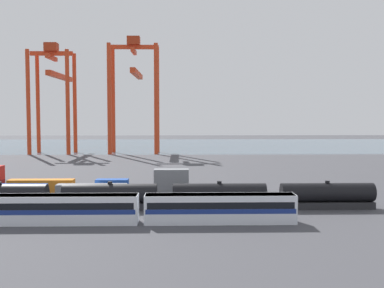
{
  "coord_description": "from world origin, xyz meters",
  "views": [
    {
      "loc": [
        16.35,
        -82.74,
        14.51
      ],
      "look_at": [
        19.16,
        31.97,
        7.27
      ],
      "focal_mm": 41.86,
      "sensor_mm": 36.0,
      "label": 1
    }
  ],
  "objects_px": {
    "gantry_crane_west": "(54,87)",
    "gantry_crane_central": "(135,84)",
    "passenger_train": "(62,208)",
    "freight_tank_row": "(110,196)"
  },
  "relations": [
    {
      "from": "freight_tank_row",
      "to": "passenger_train",
      "type": "bearing_deg",
      "value": -119.17
    },
    {
      "from": "freight_tank_row",
      "to": "gantry_crane_central",
      "type": "height_order",
      "value": "gantry_crane_central"
    },
    {
      "from": "passenger_train",
      "to": "gantry_crane_west",
      "type": "relative_size",
      "value": 1.49
    },
    {
      "from": "passenger_train",
      "to": "gantry_crane_central",
      "type": "bearing_deg",
      "value": 91.06
    },
    {
      "from": "gantry_crane_west",
      "to": "gantry_crane_central",
      "type": "bearing_deg",
      "value": -0.43
    },
    {
      "from": "passenger_train",
      "to": "gantry_crane_central",
      "type": "relative_size",
      "value": 1.4
    },
    {
      "from": "passenger_train",
      "to": "gantry_crane_central",
      "type": "height_order",
      "value": "gantry_crane_central"
    },
    {
      "from": "gantry_crane_west",
      "to": "gantry_crane_central",
      "type": "height_order",
      "value": "gantry_crane_central"
    },
    {
      "from": "passenger_train",
      "to": "freight_tank_row",
      "type": "bearing_deg",
      "value": 60.83
    },
    {
      "from": "gantry_crane_west",
      "to": "gantry_crane_central",
      "type": "xyz_separation_m",
      "value": [
        31.43,
        -0.24,
        1.28
      ]
    }
  ]
}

